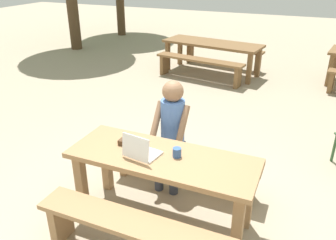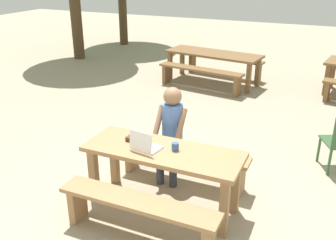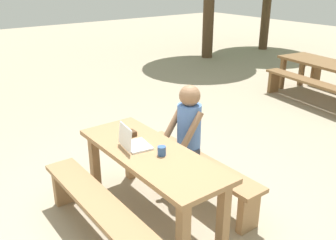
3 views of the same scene
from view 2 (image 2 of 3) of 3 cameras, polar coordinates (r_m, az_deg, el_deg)
ground_plane at (r=4.61m, az=-0.71°, el=-12.64°), size 30.00×30.00×0.00m
picnic_table_front at (r=4.28m, az=-0.75°, el=-5.95°), size 1.78×0.66×0.74m
bench_near at (r=3.96m, az=-4.53°, el=-13.24°), size 1.71×0.30×0.46m
bench_far at (r=4.90m, az=2.26°, el=-5.56°), size 1.71×0.30×0.46m
laptop at (r=4.19m, az=-3.48°, el=-3.80°), size 0.32×0.30×0.24m
small_pouch at (r=4.43m, az=-5.56°, el=-2.82°), size 0.10×0.08×0.05m
coffee_mug at (r=4.19m, az=1.09°, el=-4.00°), size 0.08×0.08×0.09m
person_seated at (r=4.75m, az=0.46°, el=-1.24°), size 0.37×0.39×1.26m
picnic_table_mid at (r=8.98m, az=6.78°, el=9.38°), size 2.29×1.10×0.71m
bench_mid_south at (r=8.50m, az=4.83°, el=6.94°), size 2.00×0.59×0.48m
bench_mid_north at (r=9.59m, az=8.38°, el=8.60°), size 2.00×0.59×0.48m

